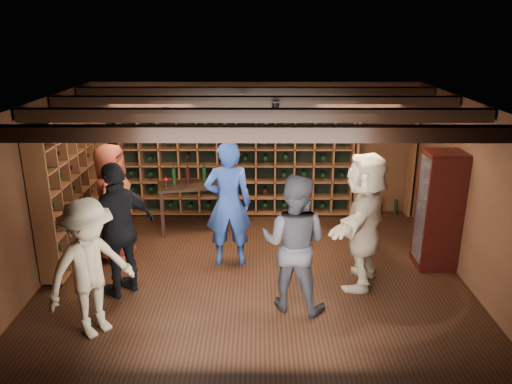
{
  "coord_description": "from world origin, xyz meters",
  "views": [
    {
      "loc": [
        0.05,
        -6.68,
        3.5
      ],
      "look_at": [
        0.02,
        0.2,
        1.17
      ],
      "focal_mm": 35.0,
      "sensor_mm": 36.0,
      "label": 1
    }
  ],
  "objects_px": {
    "man_grey_suit": "(294,243)",
    "guest_khaki": "(90,268)",
    "guest_beige": "(364,220)",
    "tasting_table": "(191,190)",
    "guest_red_floral": "(113,202)",
    "display_cabinet": "(438,213)",
    "guest_woman_black": "(120,230)",
    "man_blue_shirt": "(228,204)"
  },
  "relations": [
    {
      "from": "man_blue_shirt",
      "to": "guest_red_floral",
      "type": "distance_m",
      "value": 1.8
    },
    {
      "from": "man_blue_shirt",
      "to": "tasting_table",
      "type": "relative_size",
      "value": 1.55
    },
    {
      "from": "display_cabinet",
      "to": "man_grey_suit",
      "type": "height_order",
      "value": "man_grey_suit"
    },
    {
      "from": "guest_red_floral",
      "to": "guest_khaki",
      "type": "distance_m",
      "value": 2.07
    },
    {
      "from": "man_grey_suit",
      "to": "guest_khaki",
      "type": "bearing_deg",
      "value": 33.0
    },
    {
      "from": "man_grey_suit",
      "to": "tasting_table",
      "type": "distance_m",
      "value": 3.0
    },
    {
      "from": "tasting_table",
      "to": "guest_beige",
      "type": "bearing_deg",
      "value": -47.81
    },
    {
      "from": "display_cabinet",
      "to": "guest_khaki",
      "type": "xyz_separation_m",
      "value": [
        -4.59,
        -1.76,
        -0.02
      ]
    },
    {
      "from": "display_cabinet",
      "to": "guest_khaki",
      "type": "bearing_deg",
      "value": -159.01
    },
    {
      "from": "guest_woman_black",
      "to": "guest_red_floral",
      "type": "bearing_deg",
      "value": -119.99
    },
    {
      "from": "guest_khaki",
      "to": "guest_beige",
      "type": "height_order",
      "value": "guest_beige"
    },
    {
      "from": "guest_khaki",
      "to": "display_cabinet",
      "type": "bearing_deg",
      "value": -27.92
    },
    {
      "from": "man_grey_suit",
      "to": "guest_beige",
      "type": "height_order",
      "value": "guest_beige"
    },
    {
      "from": "guest_beige",
      "to": "tasting_table",
      "type": "bearing_deg",
      "value": -102.88
    },
    {
      "from": "guest_woman_black",
      "to": "display_cabinet",
      "type": "bearing_deg",
      "value": 140.61
    },
    {
      "from": "display_cabinet",
      "to": "guest_woman_black",
      "type": "distance_m",
      "value": 4.56
    },
    {
      "from": "guest_beige",
      "to": "guest_woman_black",
      "type": "bearing_deg",
      "value": -62.17
    },
    {
      "from": "man_blue_shirt",
      "to": "tasting_table",
      "type": "xyz_separation_m",
      "value": [
        -0.73,
        1.26,
        -0.2
      ]
    },
    {
      "from": "guest_red_floral",
      "to": "guest_woman_black",
      "type": "bearing_deg",
      "value": -156.9
    },
    {
      "from": "man_blue_shirt",
      "to": "guest_khaki",
      "type": "distance_m",
      "value": 2.37
    },
    {
      "from": "guest_red_floral",
      "to": "guest_khaki",
      "type": "xyz_separation_m",
      "value": [
        0.3,
        -2.05,
        -0.07
      ]
    },
    {
      "from": "display_cabinet",
      "to": "guest_woman_black",
      "type": "xyz_separation_m",
      "value": [
        -4.49,
        -0.82,
        0.07
      ]
    },
    {
      "from": "display_cabinet",
      "to": "guest_red_floral",
      "type": "height_order",
      "value": "guest_red_floral"
    },
    {
      "from": "guest_red_floral",
      "to": "guest_beige",
      "type": "height_order",
      "value": "guest_beige"
    },
    {
      "from": "guest_woman_black",
      "to": "man_grey_suit",
      "type": "bearing_deg",
      "value": 121.47
    },
    {
      "from": "guest_beige",
      "to": "guest_khaki",
      "type": "bearing_deg",
      "value": -47.16
    },
    {
      "from": "display_cabinet",
      "to": "guest_woman_black",
      "type": "relative_size",
      "value": 0.95
    },
    {
      "from": "man_grey_suit",
      "to": "display_cabinet",
      "type": "bearing_deg",
      "value": -132.92
    },
    {
      "from": "man_blue_shirt",
      "to": "guest_beige",
      "type": "distance_m",
      "value": 2.0
    },
    {
      "from": "guest_red_floral",
      "to": "display_cabinet",
      "type": "bearing_deg",
      "value": -90.07
    },
    {
      "from": "man_grey_suit",
      "to": "tasting_table",
      "type": "xyz_separation_m",
      "value": [
        -1.62,
        2.52,
        -0.14
      ]
    },
    {
      "from": "man_grey_suit",
      "to": "guest_beige",
      "type": "distance_m",
      "value": 1.17
    },
    {
      "from": "guest_red_floral",
      "to": "tasting_table",
      "type": "distance_m",
      "value": 1.5
    },
    {
      "from": "guest_beige",
      "to": "guest_red_floral",
      "type": "bearing_deg",
      "value": -79.8
    },
    {
      "from": "display_cabinet",
      "to": "man_grey_suit",
      "type": "bearing_deg",
      "value": -152.06
    },
    {
      "from": "tasting_table",
      "to": "man_grey_suit",
      "type": "bearing_deg",
      "value": -69.08
    },
    {
      "from": "display_cabinet",
      "to": "tasting_table",
      "type": "relative_size",
      "value": 1.42
    },
    {
      "from": "guest_red_floral",
      "to": "guest_beige",
      "type": "xyz_separation_m",
      "value": [
        3.67,
        -0.85,
        0.05
      ]
    },
    {
      "from": "display_cabinet",
      "to": "guest_woman_black",
      "type": "height_order",
      "value": "guest_woman_black"
    },
    {
      "from": "guest_red_floral",
      "to": "guest_woman_black",
      "type": "height_order",
      "value": "guest_woman_black"
    },
    {
      "from": "guest_khaki",
      "to": "guest_woman_black",
      "type": "bearing_deg",
      "value": 35.22
    },
    {
      "from": "man_blue_shirt",
      "to": "guest_woman_black",
      "type": "bearing_deg",
      "value": 28.33
    }
  ]
}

